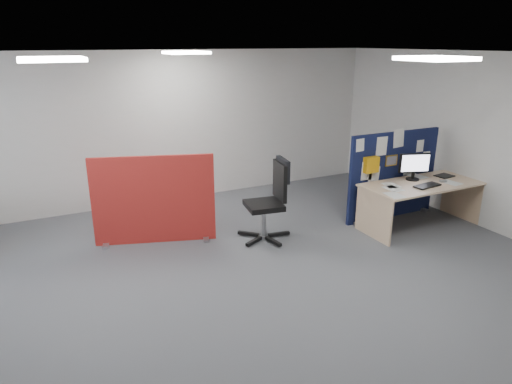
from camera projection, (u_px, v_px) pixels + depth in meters
name	position (u px, v px, depth m)	size (l,w,h in m)	color
floor	(221.00, 290.00, 5.46)	(9.00, 9.00, 0.00)	#53555A
ceiling	(215.00, 55.00, 4.61)	(9.00, 7.00, 0.02)	white
wall_back	(145.00, 130.00, 8.02)	(9.00, 0.02, 2.70)	silver
wall_right	(494.00, 144.00, 6.91)	(0.02, 7.00, 2.70)	silver
ceiling_lights	(221.00, 56.00, 5.33)	(4.10, 4.10, 0.04)	white
navy_divider	(392.00, 175.00, 7.52)	(1.77, 0.30, 1.51)	#0E1736
main_desk	(419.00, 192.00, 7.19)	(1.92, 0.85, 0.73)	#D2AE87
monitor_main	(414.00, 165.00, 7.21)	(0.48, 0.21, 0.43)	black
keyboard	(427.00, 186.00, 6.95)	(0.45, 0.18, 0.03)	black
mouse	(443.00, 181.00, 7.16)	(0.10, 0.06, 0.03)	#939498
paper_tray	(444.00, 176.00, 7.47)	(0.28, 0.22, 0.01)	black
red_divider	(154.00, 201.00, 6.58)	(1.69, 0.57, 1.31)	maroon
office_chair	(272.00, 195.00, 6.71)	(0.79, 0.79, 1.20)	black
desk_papers	(410.00, 185.00, 7.00)	(1.47, 0.90, 0.00)	white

